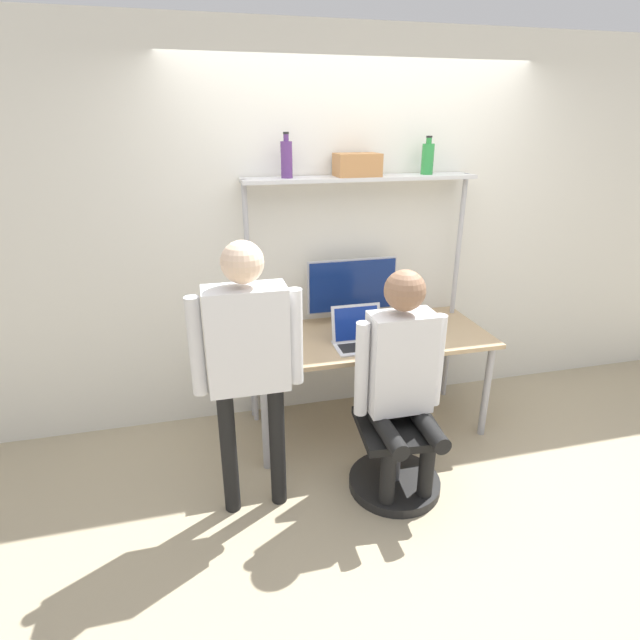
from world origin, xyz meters
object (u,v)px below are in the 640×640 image
office_chair (394,445)px  person_seated (402,370)px  person_standing (248,350)px  bottle_purple (287,159)px  bottle_green (428,158)px  laptop (358,334)px  monitor (352,288)px  storage_box (357,165)px  cell_phone (395,344)px

office_chair → person_seated: size_ratio=0.66×
person_standing → bottle_purple: 1.32m
bottle_green → bottle_purple: bearing=180.0°
laptop → person_seated: person_seated is taller
monitor → bottle_purple: 1.00m
laptop → bottle_purple: 1.22m
person_seated → bottle_green: bottle_green is taller
laptop → person_standing: person_standing is taller
person_standing → office_chair: bearing=-1.0°
person_seated → bottle_green: 1.53m
person_standing → bottle_purple: (0.39, 0.90, 0.88)m
monitor → bottle_green: size_ratio=2.63×
office_chair → bottle_green: bearing=60.7°
bottle_green → bottle_purple: (-0.97, 0.00, 0.01)m
person_seated → storage_box: storage_box is taller
cell_phone → bottle_purple: size_ratio=0.54×
bottle_green → person_seated: bearing=-118.3°
cell_phone → bottle_green: size_ratio=0.60×
person_seated → bottle_green: (0.52, 0.96, 1.06)m
person_standing → storage_box: size_ratio=5.49×
bottle_green → storage_box: 0.50m
person_standing → laptop: bearing=33.5°
office_chair → person_standing: 1.12m
person_seated → storage_box: size_ratio=4.80×
monitor → person_standing: person_standing is taller
cell_phone → bottle_green: (0.35, 0.45, 1.14)m
person_standing → storage_box: bearing=46.2°
laptop → office_chair: size_ratio=0.37×
bottle_purple → person_seated: bearing=-64.7°
laptop → bottle_green: bottle_green is taller
office_chair → monitor: bearing=90.3°
office_chair → bottle_green: size_ratio=3.63×
laptop → person_standing: 0.96m
office_chair → bottle_purple: (-0.46, 0.92, 1.61)m
monitor → person_standing: bearing=-133.8°
bottle_purple → monitor: bearing=-2.2°
bottle_green → storage_box: size_ratio=0.87×
monitor → cell_phone: bearing=-69.0°
cell_phone → person_seated: size_ratio=0.11×
bottle_green → laptop: bearing=-146.7°
monitor → bottle_purple: bottle_purple is taller
bottle_purple → cell_phone: bearing=-36.2°
office_chair → bottle_purple: bearing=116.6°
laptop → person_seated: 0.58m
monitor → storage_box: storage_box is taller
person_standing → bottle_green: bottle_green is taller
laptop → storage_box: 1.12m
office_chair → storage_box: size_ratio=3.15×
cell_phone → person_standing: size_ratio=0.09×
person_seated → bottle_purple: (-0.45, 0.96, 1.08)m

